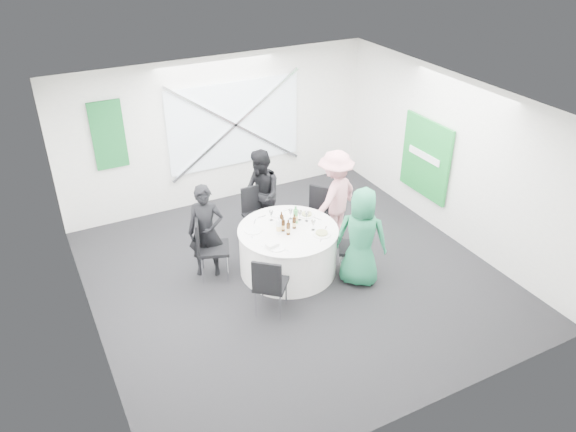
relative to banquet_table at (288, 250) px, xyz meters
name	(u,v)px	position (x,y,z in m)	size (l,w,h in m)	color
floor	(294,276)	(0.00, -0.20, -0.38)	(6.00, 6.00, 0.00)	black
ceiling	(295,105)	(0.00, -0.20, 2.42)	(6.00, 6.00, 0.00)	silver
wall_back	(219,131)	(0.00, 2.80, 1.02)	(6.00, 6.00, 0.00)	silver
wall_front	(429,319)	(0.00, -3.20, 1.02)	(6.00, 6.00, 0.00)	silver
wall_left	(81,250)	(-3.00, -0.20, 1.02)	(6.00, 6.00, 0.00)	silver
wall_right	(453,159)	(3.00, -0.20, 1.02)	(6.00, 6.00, 0.00)	silver
window_panel	(235,124)	(0.30, 2.76, 1.12)	(2.60, 0.03, 1.60)	silver
window_brace_a	(235,125)	(0.30, 2.72, 1.12)	(0.05, 0.05, 3.16)	silver
window_brace_b	(235,125)	(0.30, 2.72, 1.12)	(0.05, 0.05, 3.16)	silver
green_banner	(108,135)	(-2.00, 2.75, 1.32)	(0.55, 0.04, 1.20)	#135F28
green_sign	(426,158)	(2.94, 0.40, 0.82)	(0.05, 1.20, 1.40)	#188832
banquet_table	(288,250)	(0.00, 0.00, 0.00)	(1.56, 1.56, 0.76)	white
chair_back	(256,210)	(-0.04, 1.13, 0.18)	(0.45, 0.46, 0.95)	black
chair_back_left	(207,243)	(-1.17, 0.43, 0.23)	(0.61, 0.60, 1.03)	black
chair_back_right	(317,209)	(0.94, 0.71, 0.15)	(0.58, 0.58, 0.91)	black
chair_front_right	(359,243)	(0.94, -0.57, 0.18)	(0.60, 0.60, 0.96)	black
chair_front_left	(269,282)	(-0.74, -0.85, 0.19)	(0.62, 0.62, 0.97)	black
person_man_back_left	(206,231)	(-1.14, 0.53, 0.38)	(0.56, 0.36, 1.52)	black
person_man_back	(261,194)	(0.11, 1.21, 0.40)	(0.76, 0.42, 1.57)	black
person_woman_pink	(335,197)	(1.14, 0.49, 0.44)	(1.06, 0.49, 1.64)	pink
person_woman_green	(361,237)	(0.84, -0.75, 0.41)	(0.78, 0.50, 1.59)	#20774F
plate_back	(278,214)	(0.07, 0.49, 0.39)	(0.25, 0.25, 0.01)	white
plate_back_left	(253,230)	(-0.49, 0.22, 0.39)	(0.27, 0.27, 0.01)	white
plate_back_right	(307,214)	(0.47, 0.25, 0.40)	(0.25, 0.25, 0.04)	white
plate_front_right	(322,233)	(0.39, -0.36, 0.40)	(0.28, 0.28, 0.04)	white
plate_front_left	(277,247)	(-0.38, -0.38, 0.39)	(0.26, 0.26, 0.01)	white
napkin	(272,245)	(-0.43, -0.34, 0.42)	(0.18, 0.12, 0.05)	white
beer_bottle_a	(283,226)	(-0.08, 0.00, 0.47)	(0.06, 0.06, 0.24)	#3D210B
beer_bottle_b	(281,220)	(-0.03, 0.15, 0.47)	(0.06, 0.06, 0.24)	#3D210B
beer_bottle_c	(294,223)	(0.10, -0.01, 0.47)	(0.06, 0.06, 0.24)	#3D210B
beer_bottle_d	(288,229)	(-0.06, -0.13, 0.47)	(0.06, 0.06, 0.25)	#3D210B
green_water_bottle	(296,216)	(0.20, 0.13, 0.50)	(0.08, 0.08, 0.30)	green
clear_water_bottle	(279,227)	(-0.18, -0.04, 0.50)	(0.08, 0.08, 0.30)	white
wine_glass_a	(300,213)	(0.30, 0.17, 0.50)	(0.07, 0.07, 0.17)	white
wine_glass_b	(313,223)	(0.34, -0.19, 0.50)	(0.07, 0.07, 0.17)	white
wine_glass_c	(291,212)	(0.19, 0.27, 0.50)	(0.07, 0.07, 0.17)	white
wine_glass_d	(271,213)	(-0.10, 0.37, 0.50)	(0.07, 0.07, 0.17)	white
wine_glass_e	(307,214)	(0.38, 0.09, 0.50)	(0.07, 0.07, 0.17)	white
fork_a	(255,222)	(-0.36, 0.45, 0.38)	(0.01, 0.15, 0.01)	silver
knife_a	(252,236)	(-0.57, 0.07, 0.38)	(0.01, 0.15, 0.01)	silver
fork_b	(321,240)	(0.30, -0.49, 0.38)	(0.01, 0.15, 0.01)	silver
knife_b	(325,229)	(0.52, -0.25, 0.38)	(0.01, 0.15, 0.01)	silver
fork_c	(283,211)	(0.19, 0.54, 0.38)	(0.01, 0.15, 0.01)	silver
knife_c	(261,217)	(-0.20, 0.54, 0.38)	(0.01, 0.15, 0.01)	silver
fork_d	(266,246)	(-0.51, -0.27, 0.38)	(0.01, 0.15, 0.01)	silver
knife_d	(284,250)	(-0.31, -0.48, 0.38)	(0.01, 0.15, 0.01)	silver
fork_e	(318,219)	(0.57, 0.07, 0.38)	(0.01, 0.15, 0.01)	silver
knife_e	(297,212)	(0.39, 0.42, 0.38)	(0.01, 0.15, 0.01)	silver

